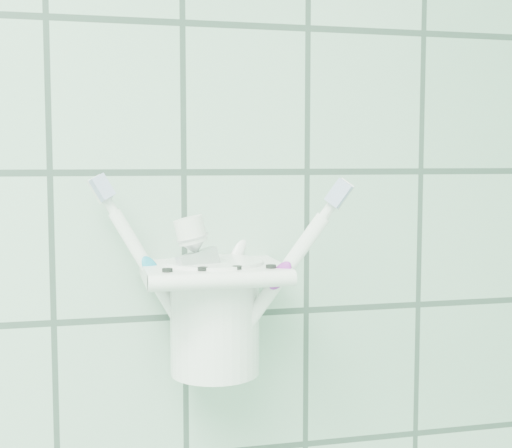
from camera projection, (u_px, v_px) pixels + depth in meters
holder_bracket at (213, 274)px, 0.68m from camera, size 0.13×0.11×0.04m
cup at (215, 313)px, 0.69m from camera, size 0.09×0.09×0.11m
toothbrush_pink at (205, 258)px, 0.68m from camera, size 0.10×0.03×0.20m
toothbrush_blue at (195, 265)px, 0.69m from camera, size 0.08×0.06×0.19m
toothbrush_orange at (216, 255)px, 0.67m from camera, size 0.11×0.06×0.21m
toothpaste_tube at (224, 280)px, 0.67m from camera, size 0.07×0.04×0.16m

